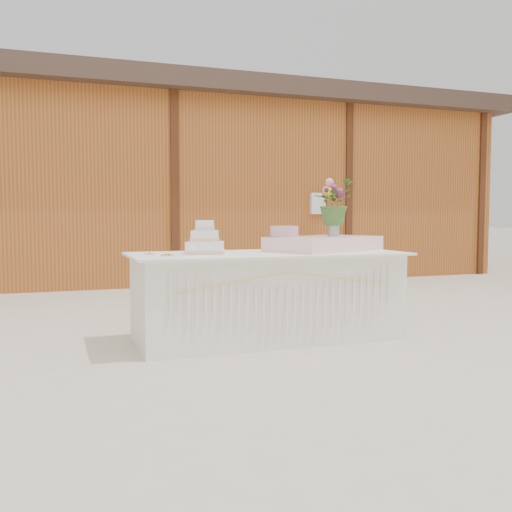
# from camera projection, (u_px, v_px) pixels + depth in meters

# --- Properties ---
(ground) EXTENTS (80.00, 80.00, 0.00)m
(ground) POSITION_uv_depth(u_px,v_px,m) (267.00, 339.00, 5.05)
(ground) COLOR beige
(ground) RESTS_ON ground
(barn) EXTENTS (12.60, 4.60, 3.30)m
(barn) POSITION_uv_depth(u_px,v_px,m) (152.00, 185.00, 10.56)
(barn) COLOR #AA5223
(barn) RESTS_ON ground
(cake_table) EXTENTS (2.40, 1.00, 0.77)m
(cake_table) POSITION_uv_depth(u_px,v_px,m) (268.00, 296.00, 5.02)
(cake_table) COLOR white
(cake_table) RESTS_ON ground
(wedding_cake) EXTENTS (0.40, 0.40, 0.28)m
(wedding_cake) POSITION_uv_depth(u_px,v_px,m) (205.00, 242.00, 4.82)
(wedding_cake) COLOR white
(wedding_cake) RESTS_ON cake_table
(pink_cake_stand) EXTENTS (0.32, 0.32, 0.23)m
(pink_cake_stand) POSITION_uv_depth(u_px,v_px,m) (284.00, 237.00, 5.10)
(pink_cake_stand) COLOR white
(pink_cake_stand) RESTS_ON cake_table
(satin_runner) EXTENTS (1.19, 0.98, 0.13)m
(satin_runner) POSITION_uv_depth(u_px,v_px,m) (324.00, 244.00, 5.26)
(satin_runner) COLOR beige
(satin_runner) RESTS_ON cake_table
(flower_vase) EXTENTS (0.11, 0.11, 0.15)m
(flower_vase) POSITION_uv_depth(u_px,v_px,m) (333.00, 228.00, 5.30)
(flower_vase) COLOR #B3B4B8
(flower_vase) RESTS_ON satin_runner
(bouquet) EXTENTS (0.50, 0.49, 0.43)m
(bouquet) POSITION_uv_depth(u_px,v_px,m) (334.00, 197.00, 5.28)
(bouquet) COLOR #386127
(bouquet) RESTS_ON flower_vase
(loose_flowers) EXTENTS (0.29, 0.42, 0.02)m
(loose_flowers) POSITION_uv_depth(u_px,v_px,m) (159.00, 253.00, 4.73)
(loose_flowers) COLOR pink
(loose_flowers) RESTS_ON cake_table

